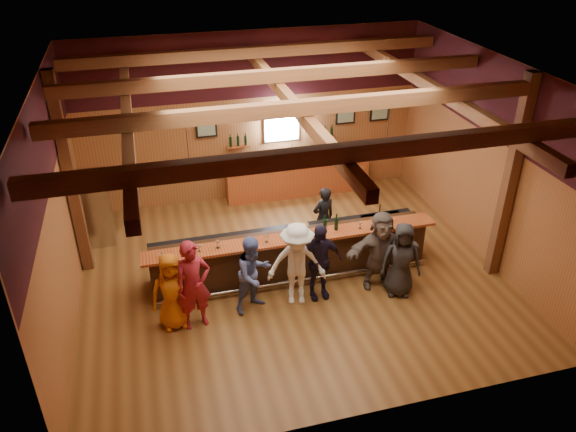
{
  "coord_description": "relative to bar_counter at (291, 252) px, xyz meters",
  "views": [
    {
      "loc": [
        -2.7,
        -9.77,
        7.32
      ],
      "look_at": [
        0.0,
        0.3,
        1.35
      ],
      "focal_mm": 35.0,
      "sensor_mm": 36.0,
      "label": 1
    }
  ],
  "objects": [
    {
      "name": "room",
      "position": [
        -0.02,
        -0.09,
        2.69
      ],
      "size": [
        9.04,
        9.0,
        4.52
      ],
      "color": "brown",
      "rests_on": "ground"
    },
    {
      "name": "bar_counter",
      "position": [
        0.0,
        0.0,
        0.0
      ],
      "size": [
        6.3,
        1.07,
        1.11
      ],
      "color": "black",
      "rests_on": "ground"
    },
    {
      "name": "back_bar_cabinet",
      "position": [
        1.18,
        3.57,
        -0.05
      ],
      "size": [
        4.0,
        0.52,
        0.95
      ],
      "color": "#943C1B",
      "rests_on": "ground"
    },
    {
      "name": "window",
      "position": [
        0.78,
        3.8,
        1.53
      ],
      "size": [
        0.95,
        0.09,
        0.95
      ],
      "color": "silver",
      "rests_on": "room"
    },
    {
      "name": "framed_pictures",
      "position": [
        1.65,
        3.79,
        1.58
      ],
      "size": [
        5.35,
        0.05,
        0.45
      ],
      "color": "black",
      "rests_on": "room"
    },
    {
      "name": "wine_shelves",
      "position": [
        0.78,
        3.73,
        1.1
      ],
      "size": [
        3.0,
        0.18,
        0.3
      ],
      "color": "#943C1B",
      "rests_on": "room"
    },
    {
      "name": "pendant_lights",
      "position": [
        -0.02,
        -0.15,
        2.19
      ],
      "size": [
        4.24,
        0.24,
        1.37
      ],
      "color": "black",
      "rests_on": "room"
    },
    {
      "name": "stainless_fridge",
      "position": [
        -4.12,
        2.45,
        0.38
      ],
      "size": [
        0.7,
        0.7,
        1.8
      ],
      "primitive_type": "cube",
      "color": "silver",
      "rests_on": "ground"
    },
    {
      "name": "customer_orange",
      "position": [
        -2.64,
        -1.14,
        0.28
      ],
      "size": [
        0.82,
        0.57,
        1.61
      ],
      "primitive_type": "imported",
      "rotation": [
        0.0,
        0.0,
        0.08
      ],
      "color": "#CC6713",
      "rests_on": "ground"
    },
    {
      "name": "customer_redvest",
      "position": [
        -2.23,
        -1.23,
        0.41
      ],
      "size": [
        0.76,
        0.58,
        1.87
      ],
      "primitive_type": "imported",
      "rotation": [
        0.0,
        0.0,
        0.2
      ],
      "color": "maroon",
      "rests_on": "ground"
    },
    {
      "name": "customer_denim",
      "position": [
        -1.03,
        -1.02,
        0.31
      ],
      "size": [
        0.99,
        0.9,
        1.66
      ],
      "primitive_type": "imported",
      "rotation": [
        0.0,
        0.0,
        0.42
      ],
      "color": "#5365A7",
      "rests_on": "ground"
    },
    {
      "name": "customer_white",
      "position": [
        -0.16,
        -1.05,
        0.4
      ],
      "size": [
        1.31,
        0.92,
        1.83
      ],
      "primitive_type": "imported",
      "rotation": [
        0.0,
        0.0,
        -0.22
      ],
      "color": "white",
      "rests_on": "ground"
    },
    {
      "name": "customer_navy",
      "position": [
        0.32,
        -0.99,
        0.34
      ],
      "size": [
        1.02,
        0.44,
        1.73
      ],
      "primitive_type": "imported",
      "rotation": [
        0.0,
        0.0,
        0.02
      ],
      "color": "black",
      "rests_on": "ground"
    },
    {
      "name": "customer_brown",
      "position": [
        1.69,
        -0.94,
        0.36
      ],
      "size": [
        1.65,
        0.54,
        1.77
      ],
      "primitive_type": "imported",
      "rotation": [
        0.0,
        0.0,
        0.01
      ],
      "color": "#62544E",
      "rests_on": "ground"
    },
    {
      "name": "customer_dark",
      "position": [
        2.0,
        -1.32,
        0.31
      ],
      "size": [
        0.93,
        0.75,
        1.66
      ],
      "primitive_type": "imported",
      "rotation": [
        0.0,
        0.0,
        -0.32
      ],
      "color": "#252527",
      "rests_on": "ground"
    },
    {
      "name": "bartender",
      "position": [
        1.01,
        0.8,
        0.26
      ],
      "size": [
        0.65,
        0.5,
        1.57
      ],
      "primitive_type": "imported",
      "rotation": [
        0.0,
        0.0,
        3.38
      ],
      "color": "black",
      "rests_on": "ground"
    },
    {
      "name": "ice_bucket",
      "position": [
        0.19,
        -0.29,
        0.72
      ],
      "size": [
        0.23,
        0.23,
        0.26
      ],
      "primitive_type": "cylinder",
      "color": "brown",
      "rests_on": "bar_counter"
    },
    {
      "name": "bottle_a",
      "position": [
        0.68,
        -0.26,
        0.73
      ],
      "size": [
        0.08,
        0.08,
        0.37
      ],
      "color": "black",
      "rests_on": "bar_counter"
    },
    {
      "name": "bottle_b",
      "position": [
        0.93,
        -0.28,
        0.74
      ],
      "size": [
        0.08,
        0.08,
        0.38
      ],
      "color": "black",
      "rests_on": "bar_counter"
    },
    {
      "name": "glass_a",
      "position": [
        -2.75,
        -0.4,
        0.71
      ],
      "size": [
        0.07,
        0.07,
        0.17
      ],
      "color": "silver",
      "rests_on": "bar_counter"
    },
    {
      "name": "glass_b",
      "position": [
        -1.99,
        -0.36,
        0.71
      ],
      "size": [
        0.07,
        0.07,
        0.17
      ],
      "color": "silver",
      "rests_on": "bar_counter"
    },
    {
      "name": "glass_c",
      "position": [
        -1.62,
        -0.33,
        0.73
      ],
      "size": [
        0.09,
        0.09,
        0.19
      ],
      "color": "silver",
      "rests_on": "bar_counter"
    },
    {
      "name": "glass_d",
      "position": [
        -0.97,
        -0.31,
        0.71
      ],
      "size": [
        0.08,
        0.08,
        0.17
      ],
      "color": "silver",
      "rests_on": "bar_counter"
    },
    {
      "name": "glass_e",
      "position": [
        -0.62,
        -0.38,
        0.73
      ],
      "size": [
        0.09,
        0.09,
        0.2
      ],
      "color": "silver",
      "rests_on": "bar_counter"
    },
    {
      "name": "glass_f",
      "position": [
        0.57,
        -0.29,
        0.72
      ],
      "size": [
        0.08,
        0.08,
        0.18
      ],
      "color": "silver",
      "rests_on": "bar_counter"
    },
    {
      "name": "glass_g",
      "position": [
        1.45,
        -0.36,
        0.7
      ],
      "size": [
        0.07,
        0.07,
        0.16
      ],
      "color": "silver",
      "rests_on": "bar_counter"
    },
    {
      "name": "glass_h",
      "position": [
        2.01,
        -0.33,
        0.71
      ],
      "size": [
        0.07,
        0.07,
        0.17
      ],
      "color": "silver",
      "rests_on": "bar_counter"
    }
  ]
}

